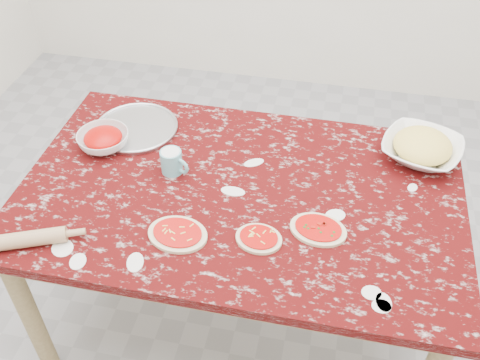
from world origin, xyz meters
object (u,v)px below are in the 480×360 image
(sauce_bowl, at_px, (103,140))
(cheese_bowl, at_px, (421,150))
(flour_mug, at_px, (172,162))
(pizza_tray, at_px, (136,128))
(rolling_pin, at_px, (24,240))
(worktable, at_px, (240,206))

(sauce_bowl, height_order, cheese_bowl, cheese_bowl)
(cheese_bowl, distance_m, flour_mug, 0.95)
(flour_mug, bearing_deg, pizza_tray, 135.90)
(cheese_bowl, height_order, rolling_pin, cheese_bowl)
(worktable, bearing_deg, cheese_bowl, 27.09)
(pizza_tray, bearing_deg, flour_mug, -44.10)
(pizza_tray, distance_m, sauce_bowl, 0.16)
(flour_mug, bearing_deg, rolling_pin, -128.69)
(cheese_bowl, distance_m, rolling_pin, 1.47)
(rolling_pin, bearing_deg, sauce_bowl, 84.71)
(sauce_bowl, relative_size, cheese_bowl, 0.68)
(worktable, bearing_deg, rolling_pin, -147.47)
(pizza_tray, bearing_deg, rolling_pin, -101.35)
(pizza_tray, xyz_separation_m, rolling_pin, (-0.13, -0.67, 0.02))
(worktable, relative_size, rolling_pin, 6.02)
(sauce_bowl, bearing_deg, worktable, -13.35)
(pizza_tray, bearing_deg, worktable, -28.57)
(sauce_bowl, distance_m, cheese_bowl, 1.24)
(cheese_bowl, bearing_deg, sauce_bowl, -171.10)
(flour_mug, relative_size, rolling_pin, 0.44)
(sauce_bowl, xyz_separation_m, flour_mug, (0.31, -0.09, 0.02))
(flour_mug, xyz_separation_m, rolling_pin, (-0.36, -0.45, -0.02))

